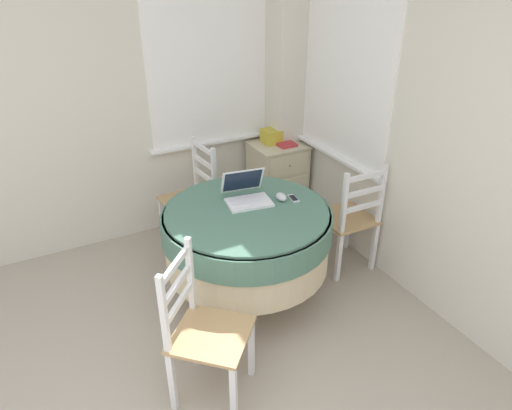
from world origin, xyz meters
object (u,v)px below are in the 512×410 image
(book_on_cabinet, at_px, (283,143))
(round_dining_table, at_px, (247,233))
(storage_box, at_px, (272,136))
(dining_chair_near_back_window, at_px, (192,198))
(cell_phone, at_px, (294,198))
(laptop, at_px, (247,195))
(dining_chair_camera_near, at_px, (204,332))
(dining_chair_near_right_window, at_px, (349,219))
(corner_cabinet, at_px, (277,179))
(computer_mouse, at_px, (281,197))

(book_on_cabinet, bearing_deg, round_dining_table, -131.51)
(storage_box, height_order, book_on_cabinet, storage_box)
(round_dining_table, bearing_deg, dining_chair_near_back_window, 95.55)
(cell_phone, height_order, storage_box, storage_box)
(laptop, height_order, dining_chair_near_back_window, laptop)
(cell_phone, xyz_separation_m, dining_chair_camera_near, (-0.96, -0.64, -0.30))
(dining_chair_near_right_window, bearing_deg, corner_cabinet, 92.26)
(cell_phone, relative_size, dining_chair_near_back_window, 0.14)
(computer_mouse, height_order, book_on_cabinet, computer_mouse)
(round_dining_table, relative_size, dining_chair_near_back_window, 1.27)
(laptop, bearing_deg, book_on_cabinet, 46.79)
(cell_phone, bearing_deg, dining_chair_near_back_window, 116.82)
(storage_box, relative_size, book_on_cabinet, 0.65)
(cell_phone, bearing_deg, computer_mouse, 162.62)
(dining_chair_camera_near, bearing_deg, dining_chair_near_back_window, 71.55)
(cell_phone, distance_m, book_on_cabinet, 1.14)
(laptop, relative_size, dining_chair_camera_near, 0.37)
(round_dining_table, relative_size, laptop, 3.42)
(computer_mouse, height_order, dining_chair_near_back_window, dining_chair_near_back_window)
(corner_cabinet, bearing_deg, dining_chair_camera_near, -130.61)
(dining_chair_near_right_window, relative_size, corner_cabinet, 1.28)
(computer_mouse, distance_m, dining_chair_near_back_window, 0.99)
(computer_mouse, relative_size, dining_chair_camera_near, 0.11)
(laptop, bearing_deg, cell_phone, -24.48)
(computer_mouse, xyz_separation_m, book_on_cabinet, (0.61, 0.99, -0.03))
(dining_chair_near_right_window, bearing_deg, cell_phone, 177.67)
(laptop, xyz_separation_m, computer_mouse, (0.22, -0.11, -0.02))
(round_dining_table, xyz_separation_m, dining_chair_near_right_window, (0.88, -0.04, -0.11))
(book_on_cabinet, bearing_deg, cell_phone, -117.13)
(cell_phone, bearing_deg, storage_box, 68.26)
(round_dining_table, relative_size, computer_mouse, 11.53)
(computer_mouse, relative_size, dining_chair_near_right_window, 0.11)
(book_on_cabinet, bearing_deg, computer_mouse, -121.52)
(dining_chair_camera_near, height_order, storage_box, dining_chair_camera_near)
(dining_chair_near_back_window, xyz_separation_m, storage_box, (0.89, 0.20, 0.35))
(dining_chair_near_back_window, bearing_deg, corner_cabinet, 8.96)
(laptop, relative_size, book_on_cabinet, 1.35)
(cell_phone, xyz_separation_m, dining_chair_near_back_window, (-0.45, 0.89, -0.30))
(dining_chair_near_right_window, height_order, corner_cabinet, dining_chair_near_right_window)
(computer_mouse, height_order, dining_chair_near_right_window, dining_chair_near_right_window)
(corner_cabinet, relative_size, storage_box, 4.36)
(laptop, relative_size, computer_mouse, 3.38)
(laptop, distance_m, dining_chair_camera_near, 1.07)
(dining_chair_near_back_window, relative_size, book_on_cabinet, 3.62)
(cell_phone, relative_size, book_on_cabinet, 0.50)
(dining_chair_near_right_window, height_order, book_on_cabinet, dining_chair_near_right_window)
(round_dining_table, xyz_separation_m, computer_mouse, (0.28, 0.01, 0.21))
(cell_phone, height_order, corner_cabinet, cell_phone)
(cell_phone, xyz_separation_m, storage_box, (0.44, 1.09, 0.05))
(dining_chair_near_right_window, relative_size, book_on_cabinet, 3.62)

